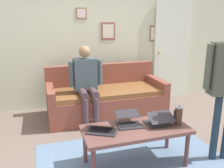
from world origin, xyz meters
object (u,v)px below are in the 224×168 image
Objects in this scene: laptop_right at (102,127)px; person_seated at (86,80)px; coffee_table at (136,132)px; couch at (106,98)px; laptop_center at (159,121)px; interior_door at (171,51)px; french_press at (179,115)px; laptop_left at (129,121)px.

person_seated is (-0.10, -1.33, 0.21)m from laptop_right.
coffee_table is 2.95× the size of laptop_right.
couch reaches higher than laptop_center.
interior_door is 2.88m from coffee_table.
french_press is (-0.51, 0.06, 0.17)m from coffee_table.
person_seated reaches higher than couch.
couch is 0.62m from person_seated.
french_press reaches higher than laptop_left.
laptop_center is (-0.30, -0.01, 0.10)m from coffee_table.
person_seated reaches higher than laptop_right.
interior_door is at bearing -128.48° from coffee_table.
person_seated is at bearing 30.18° from couch.
coffee_table is 0.15m from laptop_left.
laptop_left is (0.15, 1.49, 0.21)m from couch.
interior_door is at bearing -157.93° from person_seated.
laptop_center is at bearing -177.95° from coffee_table.
laptop_left is (0.05, -0.11, 0.09)m from coffee_table.
laptop_left is 0.59m from french_press.
interior_door is 2.68m from laptop_center.
interior_door reaches higher than laptop_left.
laptop_right is at bearing 10.47° from laptop_left.
couch is at bearing -95.56° from laptop_left.
interior_door is 1.90m from couch.
coffee_table is at bearing 86.49° from couch.
interior_door reaches higher than french_press.
person_seated is at bearing -78.06° from coffee_table.
laptop_right is (0.34, 0.06, -0.00)m from laptop_left.
french_press reaches higher than laptop_right.
laptop_center is 0.74× the size of laptop_right.
person_seated is at bearing -60.84° from french_press.
interior_door is 6.01× the size of laptop_left.
laptop_left is 0.27× the size of person_seated.
person_seated is at bearing 22.07° from interior_door.
coffee_table is (1.75, 2.21, -0.60)m from interior_door.
coffee_table is at bearing 2.05° from laptop_center.
interior_door reaches higher than laptop_center.
laptop_right reaches higher than coffee_table.
laptop_center is 0.69m from laptop_right.
laptop_right is at bearing 45.25° from interior_door.
interior_door reaches higher than coffee_table.
laptop_right is at bearing 85.88° from person_seated.
couch is 1.61m from coffee_table.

